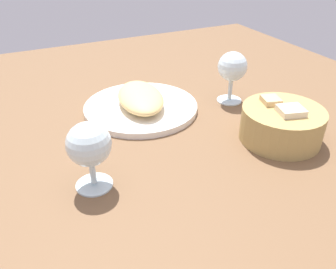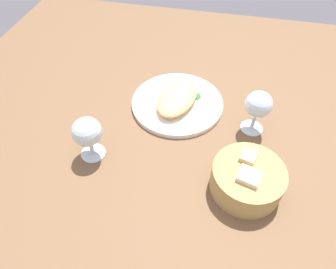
{
  "view_description": "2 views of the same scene",
  "coord_description": "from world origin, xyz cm",
  "px_view_note": "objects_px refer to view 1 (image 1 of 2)",
  "views": [
    {
      "loc": [
        56.06,
        -24.49,
        37.35
      ],
      "look_at": [
        6.13,
        -0.4,
        3.51
      ],
      "focal_mm": 37.01,
      "sensor_mm": 36.0,
      "label": 1
    },
    {
      "loc": [
        51.93,
        12.31,
        60.26
      ],
      "look_at": [
        2.98,
        1.65,
        3.42
      ],
      "focal_mm": 32.27,
      "sensor_mm": 36.0,
      "label": 2
    }
  ],
  "objects_px": {
    "bread_basket": "(282,124)",
    "wine_glass_far": "(232,69)",
    "plate": "(141,107)",
    "wine_glass_near": "(89,147)"
  },
  "relations": [
    {
      "from": "bread_basket",
      "to": "plate",
      "type": "bearing_deg",
      "value": -139.6
    },
    {
      "from": "wine_glass_near",
      "to": "plate",
      "type": "bearing_deg",
      "value": 141.98
    },
    {
      "from": "plate",
      "to": "wine_glass_far",
      "type": "xyz_separation_m",
      "value": [
        0.05,
        0.21,
        0.08
      ]
    },
    {
      "from": "plate",
      "to": "wine_glass_near",
      "type": "xyz_separation_m",
      "value": [
        0.22,
        -0.17,
        0.07
      ]
    },
    {
      "from": "wine_glass_far",
      "to": "plate",
      "type": "bearing_deg",
      "value": -102.69
    },
    {
      "from": "bread_basket",
      "to": "wine_glass_far",
      "type": "relative_size",
      "value": 1.3
    },
    {
      "from": "plate",
      "to": "wine_glass_far",
      "type": "bearing_deg",
      "value": 77.31
    },
    {
      "from": "plate",
      "to": "wine_glass_far",
      "type": "height_order",
      "value": "wine_glass_far"
    },
    {
      "from": "plate",
      "to": "wine_glass_near",
      "type": "distance_m",
      "value": 0.29
    },
    {
      "from": "wine_glass_far",
      "to": "bread_basket",
      "type": "bearing_deg",
      "value": -3.05
    }
  ]
}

